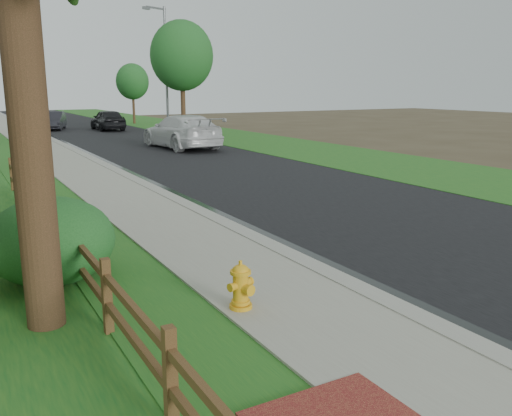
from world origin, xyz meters
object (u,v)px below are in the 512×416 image
white_suv (182,131)px  dark_car_mid (108,120)px  ranch_fence (59,232)px  fire_hydrant (241,286)px  streetlight (164,63)px

white_suv → dark_car_mid: size_ratio=1.33×
ranch_fence → white_suv: 19.92m
fire_hydrant → dark_car_mid: (7.33, 36.07, 0.39)m
streetlight → fire_hydrant: bearing=-108.3°
dark_car_mid → streetlight: 7.23m
dark_car_mid → white_suv: bearing=91.5°
white_suv → dark_car_mid: (-0.27, 14.71, -0.11)m
white_suv → streetlight: 10.70m
ranch_fence → white_suv: (9.51, 17.50, 0.32)m
white_suv → ranch_fence: bearing=58.6°
ranch_fence → dark_car_mid: dark_car_mid is taller
ranch_fence → streetlight: (12.15, 27.05, 4.35)m
ranch_fence → streetlight: streetlight is taller
dark_car_mid → streetlight: bearing=119.8°
ranch_fence → streetlight: bearing=65.8°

